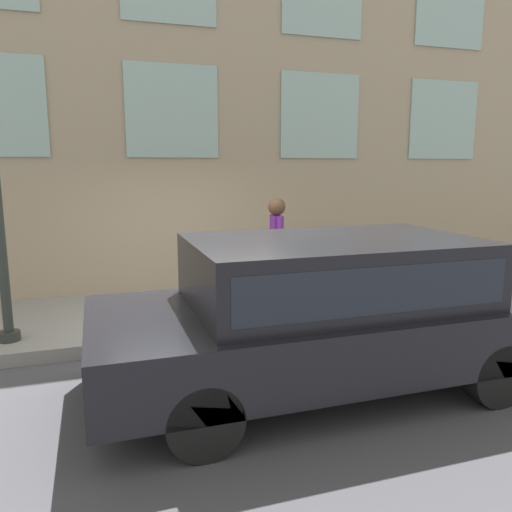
{
  "coord_description": "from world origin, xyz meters",
  "views": [
    {
      "loc": [
        -6.21,
        1.38,
        2.37
      ],
      "look_at": [
        0.8,
        -0.92,
        1.02
      ],
      "focal_mm": 35.0,
      "sensor_mm": 36.0,
      "label": 1
    }
  ],
  "objects": [
    {
      "name": "sidewalk",
      "position": [
        1.31,
        0.0,
        0.09
      ],
      "size": [
        2.61,
        60.0,
        0.17
      ],
      "color": "gray",
      "rests_on": "ground_plane"
    },
    {
      "name": "ground_plane",
      "position": [
        0.0,
        0.0,
        0.0
      ],
      "size": [
        80.0,
        80.0,
        0.0
      ],
      "primitive_type": "plane",
      "color": "#47474C"
    },
    {
      "name": "building_facade",
      "position": [
        2.76,
        -0.0,
        3.52
      ],
      "size": [
        0.33,
        40.0,
        7.03
      ],
      "color": "tan",
      "rests_on": "ground_plane"
    },
    {
      "name": "fire_hydrant",
      "position": [
        0.58,
        -0.51,
        0.57
      ],
      "size": [
        0.28,
        0.41,
        0.78
      ],
      "color": "red",
      "rests_on": "sidewalk"
    },
    {
      "name": "person",
      "position": [
        1.02,
        -1.33,
        1.2
      ],
      "size": [
        0.41,
        0.27,
        1.7
      ],
      "rotation": [
        0.0,
        0.0,
        -0.99
      ],
      "color": "#998466",
      "rests_on": "sidewalk"
    },
    {
      "name": "parked_truck_charcoal_near",
      "position": [
        -1.59,
        -0.92,
        0.93
      ],
      "size": [
        2.1,
        4.77,
        1.62
      ],
      "color": "black",
      "rests_on": "ground_plane"
    }
  ]
}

